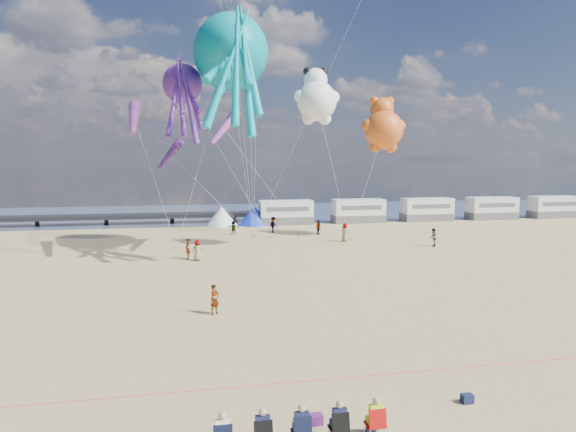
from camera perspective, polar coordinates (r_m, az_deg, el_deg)
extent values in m
plane|color=tan|center=(24.71, 3.97, -12.83)|extent=(120.00, 120.00, 0.00)
plane|color=#384B6B|center=(78.17, -6.68, 0.35)|extent=(120.00, 120.00, 0.00)
cube|color=black|center=(70.35, -29.27, -0.28)|extent=(60.00, 3.00, 0.50)
cube|color=silver|center=(64.02, -0.24, 0.41)|extent=(6.60, 2.50, 3.00)
cube|color=silver|center=(66.49, 7.82, 0.57)|extent=(6.60, 2.50, 3.00)
cube|color=silver|center=(70.17, 15.17, 0.70)|extent=(6.60, 2.50, 3.00)
cube|color=silver|center=(74.88, 21.70, 0.82)|extent=(6.60, 2.50, 3.00)
cube|color=silver|center=(80.43, 27.39, 0.91)|extent=(6.60, 2.50, 3.00)
cone|color=white|center=(63.02, -7.40, -0.02)|extent=(4.00, 4.00, 2.40)
cone|color=#1933CC|center=(63.42, -3.79, 0.06)|extent=(4.00, 4.00, 2.40)
cube|color=#5F1E71|center=(16.94, 3.14, -21.62)|extent=(0.40, 0.30, 0.32)
cube|color=#161B44|center=(19.12, 19.28, -18.61)|extent=(0.38, 0.28, 0.30)
cylinder|color=#F2338C|center=(20.25, 7.87, -17.25)|extent=(34.00, 0.03, 0.03)
imported|color=tan|center=(27.48, -8.15, -9.17)|extent=(0.69, 0.66, 1.58)
imported|color=#7F6659|center=(41.82, -10.03, -3.78)|extent=(0.67, 0.50, 1.66)
imported|color=#7F6659|center=(49.63, 15.83, -2.31)|extent=(0.86, 0.99, 1.71)
imported|color=#7F6659|center=(56.93, -1.64, -0.97)|extent=(0.98, 1.06, 1.76)
imported|color=#7F6659|center=(55.53, 3.39, -1.26)|extent=(1.15, 1.11, 1.57)
imported|color=#7F6659|center=(55.72, -6.07, -1.29)|extent=(0.92, 0.50, 1.50)
imported|color=#7F6659|center=(42.81, -11.08, -3.58)|extent=(0.56, 1.56, 1.66)
imported|color=#7F6659|center=(50.95, 6.32, -1.82)|extent=(0.45, 0.67, 1.84)
cube|color=gray|center=(47.70, -12.24, -3.46)|extent=(0.50, 0.35, 0.22)
cube|color=gray|center=(52.73, -2.03, -2.40)|extent=(0.50, 0.35, 0.22)
cube|color=gray|center=(51.63, 6.85, -2.62)|extent=(0.50, 0.35, 0.22)
cube|color=gray|center=(55.75, 1.48, -1.92)|extent=(0.50, 0.35, 0.22)
cube|color=gray|center=(53.59, -3.85, -2.26)|extent=(0.50, 0.35, 0.22)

